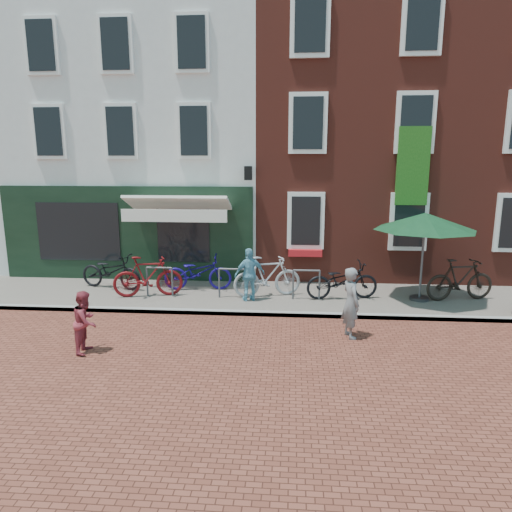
# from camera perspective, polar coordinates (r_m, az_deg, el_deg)

# --- Properties ---
(ground) EXTENTS (80.00, 80.00, 0.00)m
(ground) POSITION_cam_1_polar(r_m,az_deg,el_deg) (11.39, 3.81, -7.58)
(ground) COLOR brown
(sidewalk) EXTENTS (24.00, 3.00, 0.10)m
(sidewalk) POSITION_cam_1_polar(r_m,az_deg,el_deg) (12.84, 8.39, -5.20)
(sidewalk) COLOR slate
(sidewalk) RESTS_ON ground
(building_stucco) EXTENTS (8.00, 8.00, 9.00)m
(building_stucco) POSITION_cam_1_polar(r_m,az_deg,el_deg) (18.48, -11.84, 13.83)
(building_stucco) COLOR silver
(building_stucco) RESTS_ON ground
(building_brick_mid) EXTENTS (6.00, 8.00, 10.00)m
(building_brick_mid) POSITION_cam_1_polar(r_m,az_deg,el_deg) (17.89, 11.03, 15.54)
(building_brick_mid) COLOR maroon
(building_brick_mid) RESTS_ON ground
(parasol) EXTENTS (2.64, 2.64, 2.44)m
(parasol) POSITION_cam_1_polar(r_m,az_deg,el_deg) (12.71, 20.22, 4.41)
(parasol) COLOR #4C4C4F
(parasol) RESTS_ON sidewalk
(woman) EXTENTS (0.52, 0.65, 1.55)m
(woman) POSITION_cam_1_polar(r_m,az_deg,el_deg) (10.14, 11.68, -5.69)
(woman) COLOR slate
(woman) RESTS_ON ground
(boy) EXTENTS (0.50, 0.63, 1.26)m
(boy) POSITION_cam_1_polar(r_m,az_deg,el_deg) (9.85, -20.35, -7.62)
(boy) COLOR #942F3A
(boy) RESTS_ON ground
(cafe_person) EXTENTS (0.90, 0.65, 1.42)m
(cafe_person) POSITION_cam_1_polar(r_m,az_deg,el_deg) (12.17, -0.79, -2.31)
(cafe_person) COLOR #63A8BE
(cafe_person) RESTS_ON sidewalk
(bicycle_0) EXTENTS (2.04, 1.09, 1.02)m
(bicycle_0) POSITION_cam_1_polar(r_m,az_deg,el_deg) (14.02, -17.53, -1.80)
(bicycle_0) COLOR black
(bicycle_0) RESTS_ON sidewalk
(bicycle_1) EXTENTS (1.95, 0.94, 1.13)m
(bicycle_1) POSITION_cam_1_polar(r_m,az_deg,el_deg) (12.90, -13.24, -2.48)
(bicycle_1) COLOR #620C0F
(bicycle_1) RESTS_ON sidewalk
(bicycle_2) EXTENTS (2.00, 0.88, 1.02)m
(bicycle_2) POSITION_cam_1_polar(r_m,az_deg,el_deg) (13.34, -7.21, -2.03)
(bicycle_2) COLOR #160B65
(bicycle_2) RESTS_ON sidewalk
(bicycle_3) EXTENTS (1.95, 1.05, 1.13)m
(bicycle_3) POSITION_cam_1_polar(r_m,az_deg,el_deg) (12.56, 1.40, -2.54)
(bicycle_3) COLOR #A8A9AB
(bicycle_3) RESTS_ON sidewalk
(bicycle_4) EXTENTS (2.02, 1.01, 1.02)m
(bicycle_4) POSITION_cam_1_polar(r_m,az_deg,el_deg) (12.57, 10.61, -3.00)
(bicycle_4) COLOR black
(bicycle_4) RESTS_ON sidewalk
(bicycle_5) EXTENTS (1.95, 0.92, 1.13)m
(bicycle_5) POSITION_cam_1_polar(r_m,az_deg,el_deg) (13.37, 23.96, -2.69)
(bicycle_5) COLOR black
(bicycle_5) RESTS_ON sidewalk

